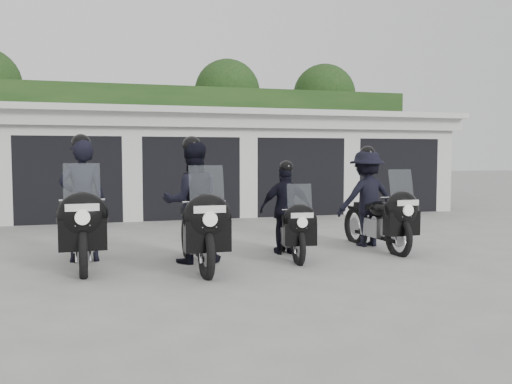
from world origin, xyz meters
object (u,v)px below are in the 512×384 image
object	(u,v)px
police_bike_a	(83,212)
police_bike_c	(288,214)
police_bike_b	(195,209)
police_bike_d	(372,203)

from	to	relation	value
police_bike_a	police_bike_c	distance (m)	3.37
police_bike_a	police_bike_b	size ratio (longest dim) A/B	1.02
police_bike_a	police_bike_d	distance (m)	5.15
police_bike_b	police_bike_c	size ratio (longest dim) A/B	1.24
police_bike_a	police_bike_b	bearing A→B (deg)	-16.40
police_bike_c	police_bike_d	world-z (taller)	police_bike_d
police_bike_a	police_bike_d	size ratio (longest dim) A/B	1.09
police_bike_c	police_bike_d	bearing A→B (deg)	17.55
police_bike_c	police_bike_d	xyz separation A→B (m)	(1.78, 0.34, 0.12)
police_bike_b	police_bike_c	bearing A→B (deg)	11.14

